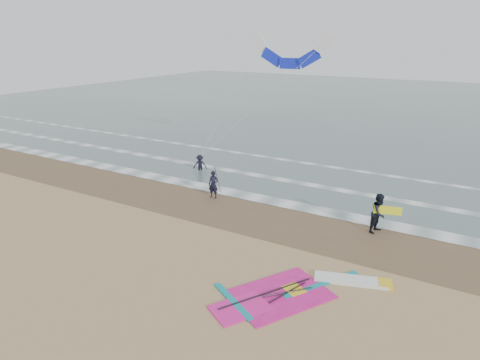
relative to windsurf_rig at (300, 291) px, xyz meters
The scene contains 11 objects.
ground 4.06m from the windsurf_rig, behind, with size 120.00×120.00×0.00m, color tan.
sea_water 47.79m from the windsurf_rig, 94.85° to the left, with size 120.00×80.00×0.02m, color #47605E.
wet_sand_band 6.92m from the windsurf_rig, 125.73° to the left, with size 120.00×5.00×0.01m, color brown.
foam_waterline 10.84m from the windsurf_rig, 111.89° to the left, with size 120.00×9.15×0.02m.
windsurf_rig is the anchor object (origin of this frame).
person_standing 10.62m from the windsurf_rig, 141.54° to the left, with size 0.61×0.40×1.66m, color black.
person_walking 6.99m from the windsurf_rig, 79.82° to the left, with size 0.96×0.75×1.97m, color black.
person_wading 16.12m from the windsurf_rig, 138.84° to the left, with size 0.98×0.56×1.52m, color black.
held_pole 10.43m from the windsurf_rig, 140.51° to the left, with size 0.17×0.86×1.82m.
carried_kiteboard 7.01m from the windsurf_rig, 76.41° to the left, with size 1.30×0.51×0.39m.
surf_kite 18.55m from the windsurf_rig, 116.34° to the left, with size 7.85×4.57×8.60m.
Camera 1 is at (9.09, -12.73, 9.16)m, focal length 32.00 mm.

